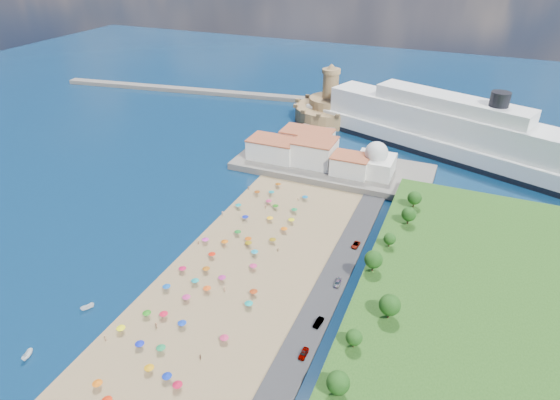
% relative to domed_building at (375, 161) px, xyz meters
% --- Properties ---
extents(ground, '(700.00, 700.00, 0.00)m').
position_rel_domed_building_xyz_m(ground, '(-30.00, -71.00, -8.97)').
color(ground, '#071938').
rests_on(ground, ground).
extents(terrace, '(90.00, 36.00, 3.00)m').
position_rel_domed_building_xyz_m(terrace, '(-20.00, 2.00, -7.47)').
color(terrace, '#59544C').
rests_on(terrace, ground).
extents(jetty, '(18.00, 70.00, 2.40)m').
position_rel_domed_building_xyz_m(jetty, '(-42.00, 37.00, -7.77)').
color(jetty, '#59544C').
rests_on(jetty, ground).
extents(breakwater, '(199.03, 34.77, 2.60)m').
position_rel_domed_building_xyz_m(breakwater, '(-140.00, 82.00, -7.67)').
color(breakwater, '#59544C').
rests_on(breakwater, ground).
extents(waterfront_buildings, '(57.00, 29.00, 11.00)m').
position_rel_domed_building_xyz_m(waterfront_buildings, '(-33.05, 2.64, -1.10)').
color(waterfront_buildings, silver).
rests_on(waterfront_buildings, terrace).
extents(domed_building, '(16.00, 16.00, 15.00)m').
position_rel_domed_building_xyz_m(domed_building, '(0.00, 0.00, 0.00)').
color(domed_building, silver).
rests_on(domed_building, terrace).
extents(fortress, '(40.00, 40.00, 32.40)m').
position_rel_domed_building_xyz_m(fortress, '(-42.00, 67.00, -2.29)').
color(fortress, '#A07D50').
rests_on(fortress, ground).
extents(cruise_ship, '(159.13, 77.17, 35.12)m').
position_rel_domed_building_xyz_m(cruise_ship, '(25.31, 43.02, 1.43)').
color(cruise_ship, black).
rests_on(cruise_ship, ground).
extents(beach_parasols, '(31.26, 116.45, 2.20)m').
position_rel_domed_building_xyz_m(beach_parasols, '(-30.73, -81.15, -6.83)').
color(beach_parasols, gray).
rests_on(beach_parasols, beach).
extents(beachgoers, '(29.99, 92.56, 1.89)m').
position_rel_domed_building_xyz_m(beachgoers, '(-35.35, -76.43, -7.84)').
color(beachgoers, tan).
rests_on(beachgoers, beach).
extents(moored_boats, '(4.55, 24.39, 1.62)m').
position_rel_domed_building_xyz_m(moored_boats, '(-59.16, -124.58, -8.17)').
color(moored_boats, white).
rests_on(moored_boats, ground).
extents(parked_cars, '(2.59, 57.13, 1.45)m').
position_rel_domed_building_xyz_m(parked_cars, '(6.00, -81.38, -7.60)').
color(parked_cars, gray).
rests_on(parked_cars, promenade).
extents(hillside_trees, '(15.30, 109.18, 7.45)m').
position_rel_domed_building_xyz_m(hillside_trees, '(19.02, -80.95, 1.09)').
color(hillside_trees, '#382314').
rests_on(hillside_trees, hillside).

